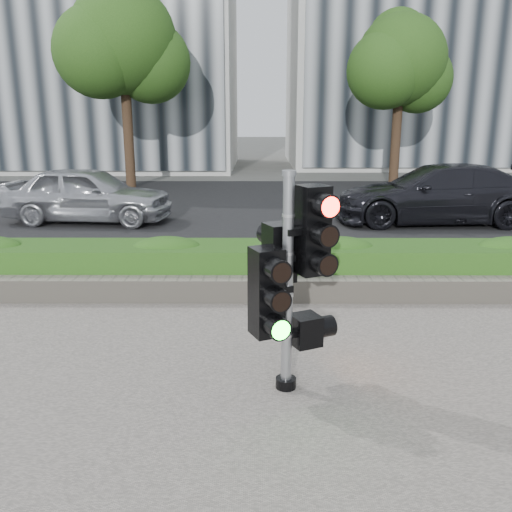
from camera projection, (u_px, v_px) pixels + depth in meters
name	position (u px, v px, depth m)	size (l,w,h in m)	color
ground	(238.00, 358.00, 6.16)	(120.00, 120.00, 0.00)	#51514C
road	(250.00, 208.00, 15.83)	(60.00, 13.00, 0.02)	black
curb	(244.00, 274.00, 9.19)	(60.00, 0.25, 0.12)	gray
stone_wall	(242.00, 289.00, 7.95)	(12.00, 0.32, 0.34)	gray
hedge	(243.00, 266.00, 8.53)	(12.00, 1.00, 0.68)	#4C922D
building_left	(70.00, 12.00, 26.52)	(16.00, 9.00, 15.00)	#B7B7B2
building_right	(461.00, 49.00, 28.76)	(18.00, 10.00, 12.00)	#B7B7B2
tree_left	(123.00, 44.00, 18.96)	(4.61, 4.03, 7.34)	black
tree_right	(400.00, 64.00, 20.03)	(4.10, 3.58, 6.53)	black
traffic_signal	(289.00, 272.00, 5.18)	(0.79, 0.71, 2.17)	black
car_silver	(88.00, 194.00, 13.60)	(1.68, 4.17, 1.42)	#B3B4BB
car_dark	(436.00, 194.00, 13.52)	(2.05, 5.05, 1.46)	black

